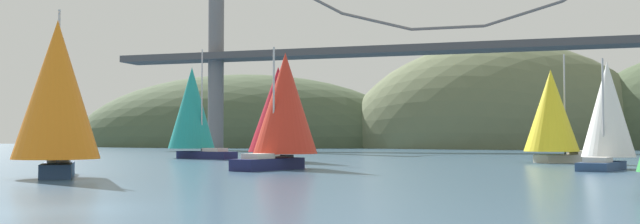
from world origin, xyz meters
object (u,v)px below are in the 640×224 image
object	(u,v)px
sailboat_crimson_sail	(278,112)
sailboat_scarlet_sail	(284,107)
sailboat_yellow_sail	(552,113)
sailboat_teal_sail	(193,110)
sailboat_white_mainsail	(607,113)
sailboat_orange_sail	(57,93)

from	to	relation	value
sailboat_crimson_sail	sailboat_scarlet_sail	size ratio (longest dim) A/B	1.14
sailboat_yellow_sail	sailboat_scarlet_sail	size ratio (longest dim) A/B	1.12
sailboat_scarlet_sail	sailboat_crimson_sail	bearing A→B (deg)	112.92
sailboat_teal_sail	sailboat_scarlet_sail	distance (m)	27.95
sailboat_yellow_sail	sailboat_white_mainsail	xyz separation A→B (m)	(3.62, -11.75, -0.42)
sailboat_white_mainsail	sailboat_yellow_sail	bearing A→B (deg)	107.11
sailboat_yellow_sail	sailboat_scarlet_sail	world-z (taller)	sailboat_yellow_sail
sailboat_orange_sail	sailboat_yellow_sail	bearing A→B (deg)	51.19
sailboat_crimson_sail	sailboat_yellow_sail	bearing A→B (deg)	12.92
sailboat_orange_sail	sailboat_white_mainsail	size ratio (longest dim) A/B	1.23
sailboat_yellow_sail	sailboat_white_mainsail	size ratio (longest dim) A/B	1.24
sailboat_orange_sail	sailboat_teal_sail	bearing A→B (deg)	106.25
sailboat_white_mainsail	sailboat_orange_sail	bearing A→B (deg)	-144.56
sailboat_crimson_sail	sailboat_orange_sail	bearing A→B (deg)	-95.27
sailboat_teal_sail	sailboat_scarlet_sail	bearing A→B (deg)	-48.48
sailboat_orange_sail	sailboat_scarlet_sail	bearing A→B (deg)	61.48
sailboat_yellow_sail	sailboat_scarlet_sail	bearing A→B (deg)	-135.35
sailboat_scarlet_sail	sailboat_white_mainsail	world-z (taller)	sailboat_scarlet_sail
sailboat_teal_sail	sailboat_orange_sail	xyz separation A→B (m)	(10.44, -35.80, -0.48)
sailboat_teal_sail	sailboat_scarlet_sail	size ratio (longest dim) A/B	1.34
sailboat_scarlet_sail	sailboat_orange_sail	distance (m)	16.93
sailboat_teal_sail	sailboat_white_mainsail	size ratio (longest dim) A/B	1.48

